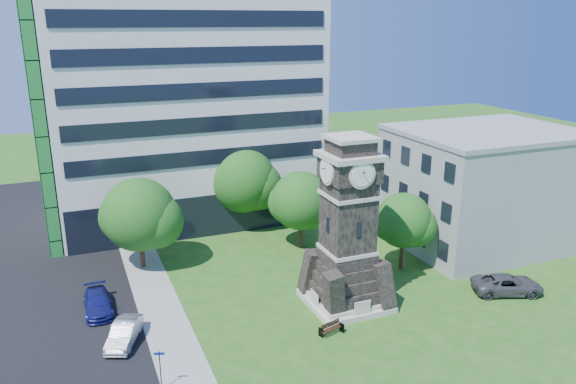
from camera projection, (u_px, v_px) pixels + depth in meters
name	position (u px, v px, depth m)	size (l,w,h in m)	color
ground	(319.00, 325.00, 37.50)	(160.00, 160.00, 0.00)	#255317
sidewalk	(163.00, 316.00, 38.50)	(3.00, 70.00, 0.06)	gray
street	(28.00, 342.00, 35.44)	(14.00, 80.00, 0.02)	black
clock_tower	(347.00, 235.00, 38.80)	(5.40, 5.40, 12.22)	#B7AFA0
office_tall	(180.00, 76.00, 55.05)	(26.20, 15.11, 28.60)	white
office_low	(484.00, 187.00, 50.25)	(15.20, 12.20, 10.40)	#949799
car_street_mid	(124.00, 333.00, 35.23)	(1.41, 4.04, 1.33)	#9EA1A6
car_street_north	(98.00, 303.00, 39.02)	(1.81, 4.46, 1.30)	navy
car_east_lot	(507.00, 284.00, 41.62)	(2.36, 5.12, 1.42)	#4B4A4F
park_bench	(331.00, 328.00, 36.26)	(1.61, 0.43, 0.83)	black
street_sign	(160.00, 366.00, 30.43)	(0.59, 0.06, 2.44)	black
tree_nw	(140.00, 217.00, 44.92)	(6.54, 5.94, 7.57)	#332114
tree_nc	(244.00, 182.00, 53.40)	(6.91, 6.28, 8.10)	#332114
tree_ne	(301.00, 203.00, 49.03)	(5.69, 5.17, 6.97)	#332114
tree_east	(404.00, 222.00, 44.79)	(4.90, 4.46, 6.43)	#332114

